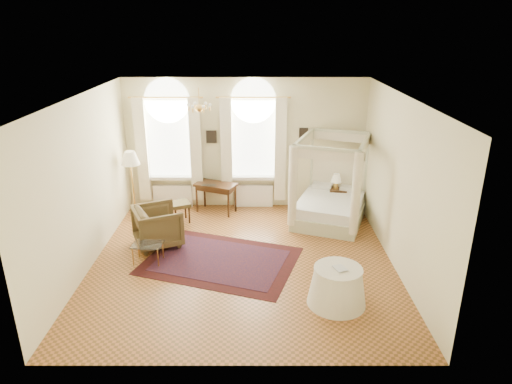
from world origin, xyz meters
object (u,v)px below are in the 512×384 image
(nightstand, at_px, (337,200))
(writing_desk, at_px, (216,188))
(canopy_bed, at_px, (330,203))
(floor_lamp, at_px, (130,162))
(stool, at_px, (180,206))
(coffee_table, at_px, (147,246))
(side_table, at_px, (337,286))
(armchair, at_px, (158,226))

(nightstand, relative_size, writing_desk, 0.53)
(canopy_bed, height_order, floor_lamp, canopy_bed)
(stool, bearing_deg, nightstand, 9.75)
(coffee_table, xyz_separation_m, side_table, (3.55, -1.43, -0.03))
(side_table, bearing_deg, nightstand, 80.48)
(canopy_bed, relative_size, stool, 4.01)
(armchair, xyz_separation_m, coffee_table, (-0.06, -0.78, -0.07))
(coffee_table, relative_size, side_table, 0.63)
(coffee_table, distance_m, side_table, 3.83)
(canopy_bed, distance_m, floor_lamp, 4.84)
(canopy_bed, distance_m, armchair, 4.07)
(writing_desk, relative_size, stool, 1.98)
(canopy_bed, distance_m, nightstand, 0.72)
(canopy_bed, xyz_separation_m, coffee_table, (-3.94, -2.00, -0.11))
(nightstand, bearing_deg, coffee_table, -148.00)
(nightstand, height_order, writing_desk, writing_desk)
(nightstand, relative_size, stool, 1.05)
(writing_desk, bearing_deg, armchair, -121.22)
(nightstand, bearing_deg, stool, -170.25)
(nightstand, height_order, stool, nightstand)
(nightstand, xyz_separation_m, coffee_table, (-4.23, -2.64, 0.06))
(side_table, bearing_deg, stool, 133.19)
(nightstand, bearing_deg, armchair, -155.95)
(stool, xyz_separation_m, coffee_table, (-0.35, -1.98, -0.05))
(writing_desk, bearing_deg, side_table, -59.27)
(writing_desk, distance_m, armchair, 2.13)
(armchair, bearing_deg, nightstand, -90.72)
(side_table, bearing_deg, canopy_bed, 83.50)
(stool, relative_size, side_table, 0.57)
(nightstand, xyz_separation_m, floor_lamp, (-5.03, -0.45, 1.15))
(canopy_bed, distance_m, coffee_table, 4.42)
(nightstand, relative_size, side_table, 0.60)
(armchair, distance_m, side_table, 4.13)
(armchair, xyz_separation_m, side_table, (3.49, -2.21, -0.10))
(side_table, bearing_deg, armchair, 147.66)
(armchair, bearing_deg, coffee_table, 151.01)
(stool, distance_m, floor_lamp, 1.56)
(side_table, bearing_deg, coffee_table, 158.07)
(writing_desk, relative_size, side_table, 1.13)
(armchair, height_order, floor_lamp, floor_lamp)
(stool, bearing_deg, coffee_table, -100.06)
(nightstand, distance_m, armchair, 4.57)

